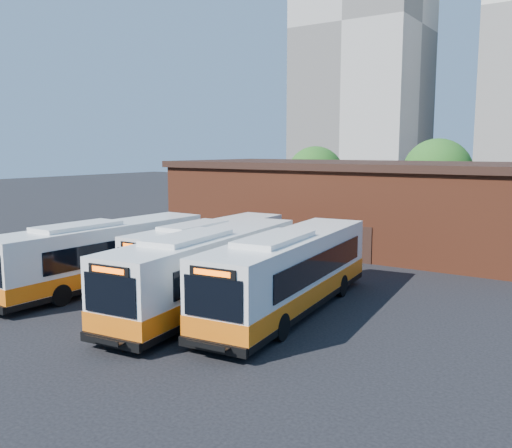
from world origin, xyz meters
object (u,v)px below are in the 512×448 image
Objects in this scene: bus_mideast at (208,273)px; bus_east at (290,275)px; bus_west at (103,257)px; bus_midwest at (210,253)px; transit_worker at (128,322)px.

bus_east is at bearing 20.31° from bus_mideast.
bus_west is at bearing -176.63° from bus_east.
bus_midwest is 7.25m from bus_east.
bus_mideast is 0.99× the size of bus_east.
bus_west is 8.05× the size of transit_worker.
bus_east is (10.51, 1.78, 0.06)m from bus_west.
bus_west is 10.66m from bus_east.
transit_worker is (0.34, -5.30, -0.85)m from bus_mideast.
bus_mideast is at bearing -159.52° from bus_east.
bus_midwest is at bearing 51.11° from bus_west.
transit_worker is at bearing -92.76° from bus_mideast.
bus_west is 0.97× the size of bus_mideast.
bus_midwest is 5.50m from bus_mideast.
transit_worker is (3.70, -9.66, -0.72)m from bus_midwest.
bus_west is at bearing 53.97° from transit_worker.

